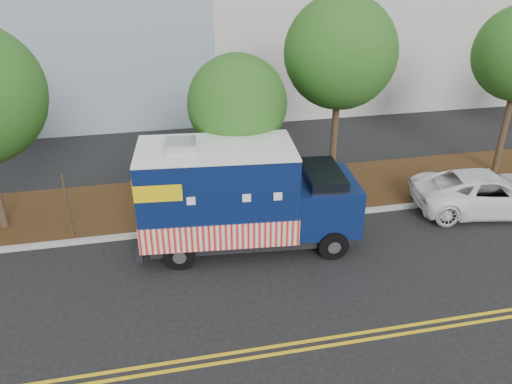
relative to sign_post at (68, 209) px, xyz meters
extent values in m
plane|color=black|center=(4.24, -1.61, -1.20)|extent=(120.00, 120.00, 0.00)
cube|color=#9E9E99|center=(4.24, -0.21, -1.12)|extent=(120.00, 0.18, 0.15)
cube|color=#311F0D|center=(4.24, 1.89, -1.12)|extent=(120.00, 4.00, 0.15)
cube|color=gold|center=(4.24, -6.06, -1.19)|extent=(120.00, 0.10, 0.01)
cube|color=gold|center=(4.24, -6.31, -1.19)|extent=(120.00, 0.10, 0.01)
cylinder|color=#38281C|center=(5.70, 1.05, 0.37)|extent=(0.26, 0.26, 3.14)
sphere|color=#1D4914|center=(5.70, 1.05, 2.77)|extent=(3.34, 3.34, 3.34)
cylinder|color=#38281C|center=(9.65, 2.14, 0.94)|extent=(0.26, 0.26, 4.28)
sphere|color=#1D4914|center=(9.65, 2.14, 4.09)|extent=(4.05, 4.05, 4.05)
cylinder|color=#38281C|center=(16.84, 1.83, 0.86)|extent=(0.26, 0.26, 4.12)
cube|color=#473828|center=(0.00, 0.00, 0.00)|extent=(0.06, 0.06, 2.40)
cube|color=black|center=(5.64, -1.33, -0.73)|extent=(6.41, 2.69, 0.31)
cube|color=#091844|center=(4.64, -1.24, 0.81)|extent=(4.90, 2.99, 2.67)
cube|color=red|center=(4.64, -1.24, -0.14)|extent=(4.95, 3.06, 0.84)
cube|color=white|center=(4.64, -1.24, 2.16)|extent=(4.90, 2.99, 0.07)
cube|color=#B7B7BA|center=(3.64, -1.15, 2.31)|extent=(0.97, 0.97, 0.25)
cube|color=#091844|center=(7.97, -1.55, 0.19)|extent=(2.22, 2.57, 1.56)
cube|color=black|center=(7.91, -1.55, 0.94)|extent=(1.31, 2.27, 0.72)
cube|color=black|center=(8.99, -1.65, -0.33)|extent=(0.30, 2.23, 0.33)
cube|color=black|center=(2.25, -1.02, -0.70)|extent=(0.43, 2.51, 0.31)
cube|color=#B7B7BA|center=(2.29, -1.02, 0.86)|extent=(0.23, 2.00, 2.12)
cube|color=#B7B7BA|center=(5.10, 0.05, 0.86)|extent=(2.00, 0.23, 1.23)
cube|color=yellow|center=(2.85, -2.40, 1.42)|extent=(1.33, 0.15, 0.50)
cube|color=yellow|center=(3.10, 0.24, 1.42)|extent=(1.33, 0.15, 0.50)
cylinder|color=black|center=(7.97, -2.69, -0.73)|extent=(0.96, 0.40, 0.94)
cylinder|color=black|center=(8.18, -0.43, -0.73)|extent=(0.96, 0.40, 0.94)
cylinder|color=black|center=(3.31, -2.26, -0.73)|extent=(0.96, 0.40, 0.94)
cylinder|color=black|center=(3.53, 0.01, -0.73)|extent=(0.96, 0.40, 0.94)
imported|color=white|center=(14.46, -0.94, -0.47)|extent=(5.61, 3.30, 1.47)
camera|label=1|loc=(2.94, -14.91, 7.58)|focal=35.00mm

